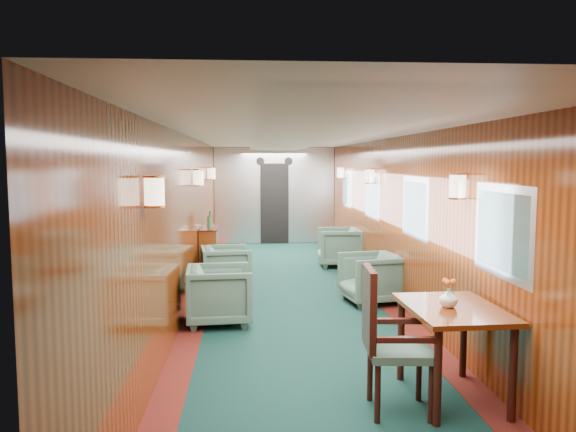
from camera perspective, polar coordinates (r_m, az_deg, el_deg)
The scene contains 12 objects.
room at distance 8.10m, azimuth 0.54°, elevation 2.68°, with size 12.00×12.10×2.40m.
bulkhead at distance 14.01m, azimuth -1.39°, elevation 2.04°, with size 2.98×0.17×2.39m.
windows_right at distance 8.60m, azimuth 10.34°, elevation 1.52°, with size 0.02×8.60×0.80m.
wall_sconces at distance 8.65m, azimuth 0.24°, elevation 3.89°, with size 2.97×7.97×0.25m.
dining_table at distance 5.06m, azimuth 16.40°, elevation -10.25°, with size 0.79×1.11×0.81m.
side_chair at distance 4.71m, azimuth 9.94°, elevation -11.76°, with size 0.57×0.60×1.19m.
credenza at distance 10.05m, azimuth -7.96°, elevation -3.58°, with size 0.31×1.00×1.17m.
flower_vase at distance 4.97m, azimuth 15.99°, elevation -7.99°, with size 0.16×0.16×0.16m, color silver.
armchair_left_near at distance 7.18m, azimuth -6.96°, elevation -7.94°, with size 0.79×0.81×0.74m, color #1A3D33.
armchair_left_far at distance 9.07m, azimuth -6.30°, elevation -5.23°, with size 0.75×0.77×0.70m, color #1A3D33.
armchair_right_near at distance 8.24m, azimuth 8.45°, elevation -6.26°, with size 0.77×0.80×0.72m, color #1A3D33.
armchair_right_far at distance 11.04m, azimuth 5.21°, elevation -3.15°, with size 0.80×0.83×0.75m, color #1A3D33.
Camera 1 is at (-0.65, -8.06, 2.04)m, focal length 35.00 mm.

